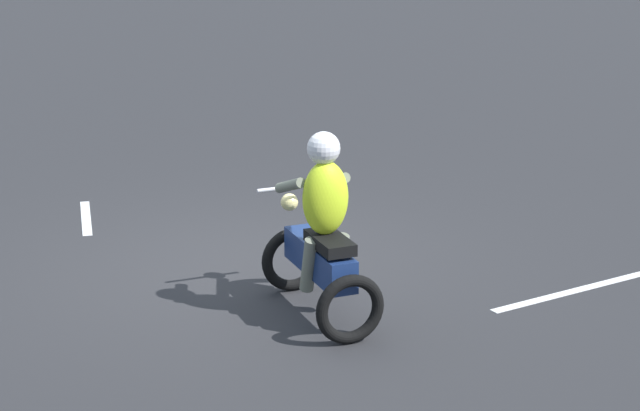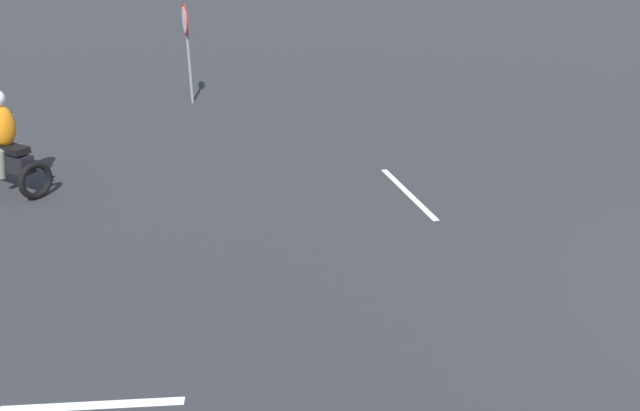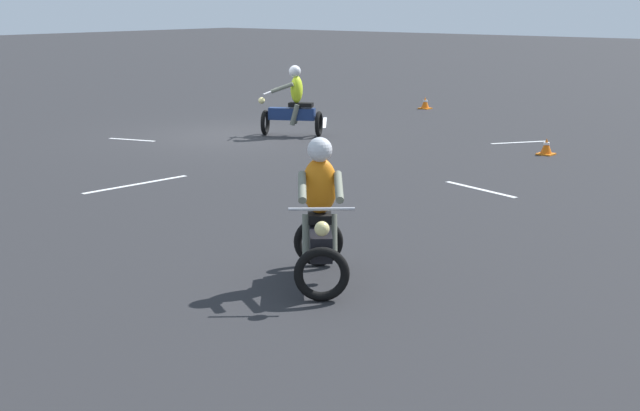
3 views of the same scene
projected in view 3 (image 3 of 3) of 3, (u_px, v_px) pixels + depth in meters
ground_plane at (233, 136)px, 21.14m from camera, size 120.00×120.00×0.00m
motorcycle_rider_foreground at (293, 105)px, 20.94m from camera, size 1.20×1.52×1.66m
motorcycle_rider_background at (320, 220)px, 10.03m from camera, size 1.45×1.37×1.66m
traffic_cone_near_right at (425, 103)px, 26.30m from camera, size 0.32×0.32×0.34m
traffic_cone_mid_center at (546, 147)px, 18.49m from camera, size 0.32×0.32×0.34m
lane_stripe_e at (137, 184)px, 15.54m from camera, size 2.15×0.27×0.01m
lane_stripe_n at (480, 189)px, 15.13m from camera, size 0.53×1.59×0.01m
lane_stripe_nw at (519, 142)px, 20.11m from camera, size 1.19×0.87×0.01m
lane_stripe_sw at (325, 122)px, 23.39m from camera, size 1.68×1.34×0.01m
lane_stripe_s at (132, 140)px, 20.50m from camera, size 0.47×1.19×0.01m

